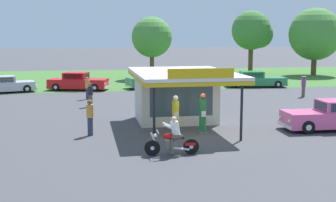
{
  "coord_description": "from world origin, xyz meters",
  "views": [
    {
      "loc": [
        -5.13,
        -20.41,
        4.81
      ],
      "look_at": [
        -0.94,
        2.34,
        1.4
      ],
      "focal_mm": 48.16,
      "sensor_mm": 36.0,
      "label": 1
    }
  ],
  "objects_px": {
    "bystander_admiring_sedan": "(90,117)",
    "bystander_standing_back_lot": "(87,87)",
    "featured_classic_sedan": "(334,116)",
    "parked_car_second_row_spare": "(5,85)",
    "bystander_strolling_foreground": "(304,86)",
    "motorcycle_with_rider": "(173,139)",
    "gas_pump_offside": "(203,115)",
    "parked_car_back_row_right": "(255,80)",
    "parked_car_back_row_left": "(154,80)",
    "gas_pump_nearside": "(176,117)",
    "bystander_chatting_near_pumps": "(90,94)",
    "parked_car_back_row_far_left": "(78,82)"
  },
  "relations": [
    {
      "from": "bystander_admiring_sedan",
      "to": "bystander_standing_back_lot",
      "type": "bearing_deg",
      "value": 90.17
    },
    {
      "from": "featured_classic_sedan",
      "to": "bystander_standing_back_lot",
      "type": "bearing_deg",
      "value": 132.66
    },
    {
      "from": "parked_car_second_row_spare",
      "to": "bystander_strolling_foreground",
      "type": "xyz_separation_m",
      "value": [
        23.37,
        -6.93,
        0.23
      ]
    },
    {
      "from": "motorcycle_with_rider",
      "to": "bystander_strolling_foreground",
      "type": "bearing_deg",
      "value": 48.42
    },
    {
      "from": "gas_pump_offside",
      "to": "parked_car_back_row_right",
      "type": "bearing_deg",
      "value": 61.71
    },
    {
      "from": "parked_car_back_row_left",
      "to": "bystander_standing_back_lot",
      "type": "relative_size",
      "value": 3.15
    },
    {
      "from": "parked_car_back_row_right",
      "to": "gas_pump_offside",
      "type": "bearing_deg",
      "value": -118.29
    },
    {
      "from": "parked_car_second_row_spare",
      "to": "bystander_strolling_foreground",
      "type": "distance_m",
      "value": 24.37
    },
    {
      "from": "gas_pump_nearside",
      "to": "parked_car_second_row_spare",
      "type": "height_order",
      "value": "gas_pump_nearside"
    },
    {
      "from": "featured_classic_sedan",
      "to": "bystander_chatting_near_pumps",
      "type": "distance_m",
      "value": 15.57
    },
    {
      "from": "parked_car_back_row_far_left",
      "to": "bystander_standing_back_lot",
      "type": "bearing_deg",
      "value": -82.6
    },
    {
      "from": "parked_car_back_row_left",
      "to": "bystander_admiring_sedan",
      "type": "relative_size",
      "value": 3.0
    },
    {
      "from": "featured_classic_sedan",
      "to": "bystander_admiring_sedan",
      "type": "distance_m",
      "value": 12.31
    },
    {
      "from": "gas_pump_offside",
      "to": "parked_car_back_row_left",
      "type": "height_order",
      "value": "gas_pump_offside"
    },
    {
      "from": "gas_pump_nearside",
      "to": "parked_car_back_row_left",
      "type": "relative_size",
      "value": 0.37
    },
    {
      "from": "parked_car_back_row_right",
      "to": "featured_classic_sedan",
      "type": "bearing_deg",
      "value": -99.29
    },
    {
      "from": "parked_car_back_row_right",
      "to": "parked_car_back_row_far_left",
      "type": "xyz_separation_m",
      "value": [
        -16.16,
        0.61,
        0.04
      ]
    },
    {
      "from": "featured_classic_sedan",
      "to": "parked_car_back_row_left",
      "type": "distance_m",
      "value": 20.62
    },
    {
      "from": "bystander_chatting_near_pumps",
      "to": "bystander_strolling_foreground",
      "type": "relative_size",
      "value": 0.97
    },
    {
      "from": "gas_pump_nearside",
      "to": "bystander_chatting_near_pumps",
      "type": "height_order",
      "value": "gas_pump_nearside"
    },
    {
      "from": "gas_pump_offside",
      "to": "parked_car_back_row_right",
      "type": "relative_size",
      "value": 0.35
    },
    {
      "from": "parked_car_back_row_far_left",
      "to": "bystander_chatting_near_pumps",
      "type": "height_order",
      "value": "bystander_chatting_near_pumps"
    },
    {
      "from": "parked_car_back_row_far_left",
      "to": "bystander_admiring_sedan",
      "type": "bearing_deg",
      "value": -87.48
    },
    {
      "from": "parked_car_second_row_spare",
      "to": "bystander_admiring_sedan",
      "type": "bearing_deg",
      "value": -68.99
    },
    {
      "from": "gas_pump_offside",
      "to": "parked_car_back_row_far_left",
      "type": "xyz_separation_m",
      "value": [
        -6.26,
        19.01,
        -0.21
      ]
    },
    {
      "from": "gas_pump_nearside",
      "to": "parked_car_second_row_spare",
      "type": "distance_m",
      "value": 21.25
    },
    {
      "from": "bystander_chatting_near_pumps",
      "to": "bystander_strolling_foreground",
      "type": "bearing_deg",
      "value": 6.62
    },
    {
      "from": "featured_classic_sedan",
      "to": "motorcycle_with_rider",
      "type": "bearing_deg",
      "value": -159.6
    },
    {
      "from": "bystander_chatting_near_pumps",
      "to": "parked_car_back_row_far_left",
      "type": "bearing_deg",
      "value": 95.67
    },
    {
      "from": "motorcycle_with_rider",
      "to": "bystander_strolling_foreground",
      "type": "relative_size",
      "value": 1.36
    },
    {
      "from": "gas_pump_nearside",
      "to": "motorcycle_with_rider",
      "type": "relative_size",
      "value": 0.86
    },
    {
      "from": "gas_pump_offside",
      "to": "parked_car_back_row_left",
      "type": "bearing_deg",
      "value": 88.41
    },
    {
      "from": "motorcycle_with_rider",
      "to": "parked_car_second_row_spare",
      "type": "bearing_deg",
      "value": 114.57
    },
    {
      "from": "bystander_chatting_near_pumps",
      "to": "bystander_standing_back_lot",
      "type": "height_order",
      "value": "bystander_standing_back_lot"
    },
    {
      "from": "gas_pump_nearside",
      "to": "bystander_admiring_sedan",
      "type": "height_order",
      "value": "gas_pump_nearside"
    },
    {
      "from": "featured_classic_sedan",
      "to": "bystander_strolling_foreground",
      "type": "height_order",
      "value": "bystander_strolling_foreground"
    },
    {
      "from": "motorcycle_with_rider",
      "to": "bystander_standing_back_lot",
      "type": "distance_m",
      "value": 17.05
    },
    {
      "from": "gas_pump_nearside",
      "to": "bystander_chatting_near_pumps",
      "type": "bearing_deg",
      "value": 112.76
    },
    {
      "from": "bystander_strolling_foreground",
      "to": "parked_car_back_row_left",
      "type": "bearing_deg",
      "value": 142.96
    },
    {
      "from": "gas_pump_nearside",
      "to": "parked_car_second_row_spare",
      "type": "bearing_deg",
      "value": 120.86
    },
    {
      "from": "gas_pump_nearside",
      "to": "parked_car_back_row_far_left",
      "type": "height_order",
      "value": "gas_pump_nearside"
    },
    {
      "from": "gas_pump_nearside",
      "to": "bystander_strolling_foreground",
      "type": "height_order",
      "value": "gas_pump_nearside"
    },
    {
      "from": "parked_car_back_row_far_left",
      "to": "bystander_strolling_foreground",
      "type": "xyz_separation_m",
      "value": [
        17.37,
        -7.7,
        0.18
      ]
    },
    {
      "from": "gas_pump_offside",
      "to": "parked_car_back_row_right",
      "type": "distance_m",
      "value": 20.89
    },
    {
      "from": "gas_pump_offside",
      "to": "parked_car_back_row_far_left",
      "type": "height_order",
      "value": "gas_pump_offside"
    },
    {
      "from": "parked_car_back_row_right",
      "to": "bystander_chatting_near_pumps",
      "type": "xyz_separation_m",
      "value": [
        -15.21,
        -8.99,
        0.19
      ]
    },
    {
      "from": "bystander_chatting_near_pumps",
      "to": "bystander_standing_back_lot",
      "type": "relative_size",
      "value": 0.95
    },
    {
      "from": "bystander_admiring_sedan",
      "to": "featured_classic_sedan",
      "type": "bearing_deg",
      "value": -3.92
    },
    {
      "from": "parked_car_second_row_spare",
      "to": "motorcycle_with_rider",
      "type": "bearing_deg",
      "value": -65.43
    },
    {
      "from": "parked_car_back_row_left",
      "to": "bystander_admiring_sedan",
      "type": "height_order",
      "value": "bystander_admiring_sedan"
    }
  ]
}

